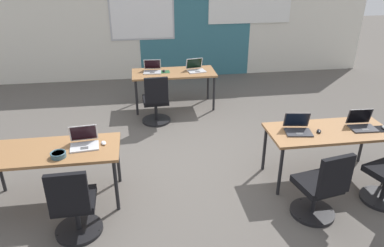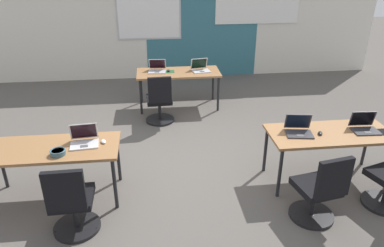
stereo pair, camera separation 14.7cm
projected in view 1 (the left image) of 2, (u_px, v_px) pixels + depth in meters
name	position (u px, v px, depth m)	size (l,w,h in m)	color
ground_plane	(190.00, 164.00, 5.35)	(24.00, 24.00, 0.00)	#56514C
back_wall_assembly	(166.00, 18.00, 8.49)	(10.00, 0.27, 2.80)	silver
desk_near_left	(51.00, 154.00, 4.30)	(1.60, 0.70, 0.72)	olive
desk_near_right	(328.00, 134.00, 4.77)	(1.60, 0.70, 0.72)	olive
desk_far_center	(174.00, 75.00, 7.03)	(1.60, 0.70, 0.72)	olive
laptop_far_left	(152.00, 69.00, 7.00)	(0.36, 0.34, 0.22)	#B7B7BC
mousepad_far_left	(164.00, 72.00, 7.01)	(0.22, 0.19, 0.00)	#23512D
mouse_far_left	(164.00, 71.00, 7.00)	(0.07, 0.11, 0.03)	black
chair_far_left	(156.00, 104.00, 6.46)	(0.52, 0.55, 0.92)	black
laptop_near_right_inner	(298.00, 128.00, 4.69)	(0.37, 0.34, 0.23)	#333338
mouse_near_right_inner	(319.00, 131.00, 4.68)	(0.09, 0.11, 0.03)	black
chair_near_right_inner	(320.00, 191.00, 4.12)	(0.52, 0.57, 0.92)	black
laptop_far_right	(196.00, 68.00, 7.05)	(0.38, 0.35, 0.23)	silver
laptop_near_left_inner	(84.00, 142.00, 4.35)	(0.36, 0.32, 0.23)	silver
mouse_near_left_inner	(104.00, 143.00, 4.39)	(0.08, 0.11, 0.03)	silver
chair_near_left_inner	(74.00, 208.00, 3.85)	(0.52, 0.54, 0.92)	black
laptop_near_right_end	(362.00, 124.00, 4.79)	(0.34, 0.30, 0.23)	#333338
mousepad_near_right_end	(384.00, 129.00, 4.77)	(0.22, 0.19, 0.00)	black
mouse_near_right_end	(384.00, 127.00, 4.77)	(0.08, 0.11, 0.03)	#B2B2B7
snack_bowl	(58.00, 154.00, 4.11)	(0.18, 0.18, 0.06)	#3D6070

